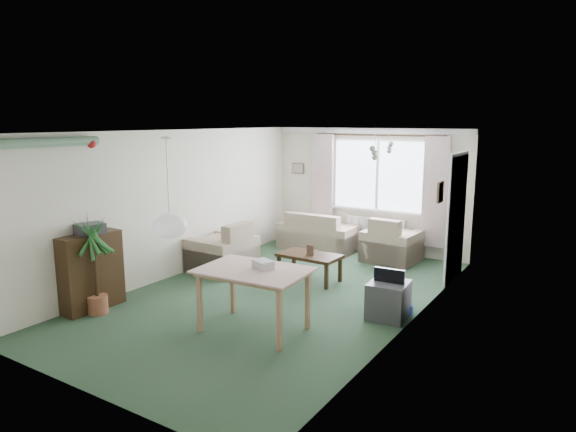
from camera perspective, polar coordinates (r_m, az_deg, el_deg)
The scene contains 25 objects.
ground at distance 7.66m, azimuth -1.21°, elevation -8.83°, with size 6.50×6.50×0.00m, color #28442D.
window at distance 10.05m, azimuth 9.96°, elevation 4.46°, with size 1.80×0.03×1.30m, color white.
curtain_rod at distance 9.93m, azimuth 9.93°, elevation 8.84°, with size 2.60×0.03×0.03m, color black.
curtain_left at distance 10.48m, azimuth 3.88°, elevation 3.58°, with size 0.45×0.08×2.00m, color beige.
curtain_right at distance 9.61m, azimuth 16.04°, elevation 2.55°, with size 0.45×0.08×2.00m, color beige.
radiator at distance 10.19m, azimuth 9.68°, elevation -1.72°, with size 1.20×0.10×0.55m, color white.
doorway at distance 8.61m, azimuth 18.24°, elevation -0.31°, with size 0.03×0.95×2.00m, color black.
pendant_lamp at distance 5.42m, azimuth -13.00°, elevation -1.08°, with size 0.36×0.36×0.36m, color white.
tinsel_garland at distance 6.99m, azimuth -25.74°, elevation 7.34°, with size 1.60×1.60×0.12m, color #196626.
bauble_cluster_a at distance 7.43m, azimuth 11.11°, elevation 7.86°, with size 0.20×0.20×0.20m, color silver.
bauble_cluster_b at distance 6.21m, azimuth 9.65°, elevation 7.40°, with size 0.20×0.20×0.20m, color silver.
wall_picture_back at distance 10.86m, azimuth 1.13°, elevation 5.33°, with size 0.28×0.03×0.22m, color brown.
wall_picture_right at distance 7.56m, azimuth 16.57°, elevation 2.56°, with size 0.03×0.24×0.30m, color brown.
sofa at distance 10.24m, azimuth 3.44°, elevation -1.65°, with size 1.51×0.80×0.76m, color beige.
armchair_corner at distance 9.58m, azimuth 11.49°, elevation -2.50°, with size 0.92×0.87×0.82m, color beige.
armchair_left at distance 8.84m, azimuth -7.33°, elevation -3.36°, with size 0.96×0.91×0.86m, color beige.
coffee_table at distance 8.29m, azimuth 2.39°, elevation -5.73°, with size 0.98×0.54×0.44m, color black.
photo_frame at distance 8.17m, azimuth 2.48°, elevation -3.79°, with size 0.12×0.02×0.16m, color brown.
bookshelf at distance 7.49m, azimuth -21.00°, elevation -5.81°, with size 0.29×0.86×1.05m, color black.
hifi_box at distance 7.36m, azimuth -21.17°, elevation -1.32°, with size 0.28×0.35×0.14m, color #323237.
houseplant at distance 7.26m, azimuth -20.65°, elevation -5.18°, with size 0.57×0.57×1.32m, color #235B1F.
dining_table at distance 6.37m, azimuth -3.80°, elevation -9.37°, with size 1.21×0.81×0.76m, color #9C7054.
gift_box at distance 6.26m, azimuth -2.76°, elevation -5.47°, with size 0.25×0.18×0.12m, color silver.
tv_cube at distance 6.91m, azimuth 11.10°, elevation -9.14°, with size 0.48×0.53×0.48m, color #3F3F44.
pet_bed at distance 7.19m, azimuth 11.35°, elevation -9.90°, with size 0.59×0.59×0.12m, color #213A9B.
Camera 1 is at (3.99, -6.02, 2.56)m, focal length 32.00 mm.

